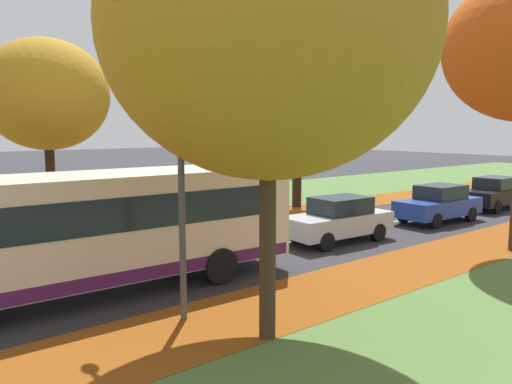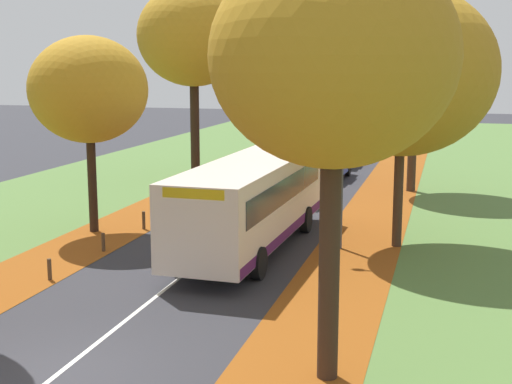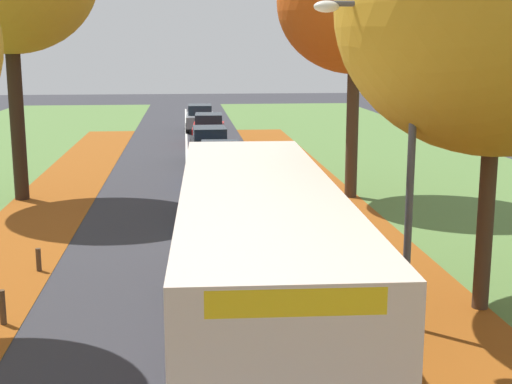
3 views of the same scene
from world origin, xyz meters
name	(u,v)px [view 3 (image 3 of 3)]	position (x,y,z in m)	size (l,w,h in m)	color
grass_verge_right	(482,215)	(9.20, 20.00, 0.00)	(12.00, 90.00, 0.01)	#517538
leaf_litter_right	(394,280)	(4.60, 14.00, 0.01)	(2.80, 60.00, 0.00)	#8C4714
road_centre_line	(188,222)	(0.00, 20.00, 0.00)	(0.12, 80.00, 0.01)	silver
tree_right_near	(499,8)	(5.82, 12.14, 5.88)	(6.15, 6.15, 8.66)	#422D1E
tree_right_mid	(356,3)	(5.70, 23.07, 6.62)	(5.27, 5.27, 9.02)	#422D1E
bollard_fifth	(3,307)	(-3.54, 12.19, 0.34)	(0.12, 0.12, 0.68)	#4C3823
bollard_sixth	(39,260)	(-3.52, 15.48, 0.28)	(0.12, 0.12, 0.56)	#4C3823
streetlamp_right	(394,130)	(3.67, 11.33, 3.74)	(1.89, 0.28, 6.00)	#47474C
bus	(258,257)	(1.15, 10.52, 1.70)	(2.89, 10.47, 2.98)	beige
car_silver_lead	(224,198)	(1.06, 19.46, 0.81)	(1.94, 4.28, 1.62)	#B7BABF
car_blue_following	(220,164)	(1.26, 25.69, 0.81)	(1.91, 4.26, 1.62)	#233D9E
car_black_third_in_line	(210,145)	(1.05, 31.08, 0.81)	(1.84, 4.23, 1.62)	black
car_red_fourth_in_line	(209,129)	(1.22, 37.66, 0.81)	(1.92, 4.27, 1.62)	#B21919
car_grey_trailing	(200,118)	(0.88, 43.93, 0.81)	(1.84, 4.23, 1.62)	slate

